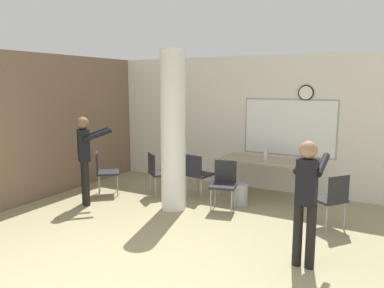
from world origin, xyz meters
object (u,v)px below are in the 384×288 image
(bottle_on_table, at_px, (265,156))
(chair_near_pillar, at_px, (158,171))
(person_watching_back, at_px, (85,154))
(chair_table_left, at_px, (197,172))
(person_playing_side, at_px, (307,194))
(chair_mid_room, at_px, (331,197))
(chair_by_left_wall, at_px, (104,170))
(folding_table, at_px, (265,162))
(chair_table_front, at_px, (224,182))

(bottle_on_table, xyz_separation_m, chair_near_pillar, (-1.94, -0.80, -0.35))
(chair_near_pillar, height_order, person_watching_back, person_watching_back)
(chair_table_left, distance_m, chair_near_pillar, 0.79)
(person_playing_side, bearing_deg, bottle_on_table, 118.18)
(person_watching_back, bearing_deg, chair_mid_room, 12.65)
(chair_mid_room, bearing_deg, chair_by_left_wall, -176.18)
(folding_table, distance_m, person_watching_back, 3.41)
(chair_mid_room, xyz_separation_m, chair_table_left, (-2.56, 0.43, 0.00))
(folding_table, height_order, chair_near_pillar, chair_near_pillar)
(folding_table, xyz_separation_m, person_playing_side, (1.31, -2.48, 0.20))
(chair_table_left, distance_m, chair_by_left_wall, 1.89)
(chair_table_left, height_order, chair_near_pillar, same)
(chair_table_left, relative_size, chair_near_pillar, 1.00)
(chair_mid_room, xyz_separation_m, person_watching_back, (-4.16, -0.93, 0.45))
(person_watching_back, relative_size, person_playing_side, 1.04)
(chair_by_left_wall, xyz_separation_m, chair_table_front, (2.49, 0.32, 0.00))
(chair_table_left, bearing_deg, folding_table, 28.40)
(chair_near_pillar, bearing_deg, chair_table_front, -5.17)
(bottle_on_table, bearing_deg, folding_table, 108.68)
(chair_mid_room, xyz_separation_m, chair_near_pillar, (-3.31, 0.17, 0.00))
(chair_by_left_wall, relative_size, chair_table_front, 1.00)
(chair_mid_room, bearing_deg, chair_table_left, 170.40)
(chair_near_pillar, height_order, person_playing_side, person_playing_side)
(chair_mid_room, relative_size, person_watching_back, 0.53)
(bottle_on_table, xyz_separation_m, chair_mid_room, (1.37, -0.97, -0.35))
(bottle_on_table, distance_m, person_watching_back, 3.38)
(chair_mid_room, distance_m, chair_table_left, 2.60)
(person_playing_side, bearing_deg, person_watching_back, 173.21)
(bottle_on_table, distance_m, chair_table_left, 1.35)
(chair_by_left_wall, distance_m, chair_table_front, 2.51)
(chair_mid_room, bearing_deg, bottle_on_table, 144.61)
(chair_mid_room, height_order, chair_table_left, same)
(folding_table, height_order, chair_table_left, chair_table_left)
(chair_by_left_wall, bearing_deg, person_watching_back, -76.98)
(bottle_on_table, height_order, chair_table_left, bottle_on_table)
(chair_near_pillar, bearing_deg, person_watching_back, -127.53)
(chair_by_left_wall, relative_size, person_watching_back, 0.53)
(chair_table_front, xyz_separation_m, person_watching_back, (-2.34, -0.97, 0.45))
(chair_table_front, bearing_deg, folding_table, 68.05)
(folding_table, relative_size, chair_table_front, 1.92)
(chair_near_pillar, bearing_deg, chair_mid_room, -2.94)
(chair_mid_room, relative_size, chair_near_pillar, 1.00)
(chair_near_pillar, bearing_deg, chair_by_left_wall, -155.33)
(chair_table_front, height_order, person_watching_back, person_watching_back)
(bottle_on_table, bearing_deg, person_watching_back, -145.61)
(folding_table, xyz_separation_m, bottle_on_table, (0.03, -0.09, 0.14))
(person_playing_side, bearing_deg, folding_table, 117.86)
(chair_mid_room, distance_m, person_playing_side, 1.48)
(chair_near_pillar, relative_size, person_playing_side, 0.56)
(chair_near_pillar, height_order, chair_by_left_wall, same)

